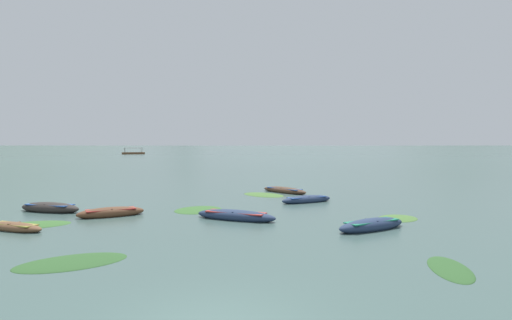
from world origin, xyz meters
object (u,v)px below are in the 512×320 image
(ferry_0, at_px, (133,153))
(rowboat_0, at_px, (50,208))
(rowboat_3, at_px, (14,227))
(rowboat_4, at_px, (307,200))
(rowboat_5, at_px, (372,225))
(rowboat_6, at_px, (284,190))
(rowboat_1, at_px, (236,216))
(rowboat_2, at_px, (111,213))

(ferry_0, bearing_deg, rowboat_0, -76.38)
(rowboat_3, bearing_deg, rowboat_4, 29.93)
(rowboat_0, height_order, rowboat_5, rowboat_0)
(rowboat_4, height_order, ferry_0, ferry_0)
(rowboat_5, relative_size, rowboat_6, 0.95)
(rowboat_6, distance_m, ferry_0, 127.12)
(rowboat_5, bearing_deg, rowboat_4, 101.10)
(ferry_0, bearing_deg, rowboat_5, -70.29)
(rowboat_4, height_order, rowboat_6, rowboat_4)
(rowboat_3, bearing_deg, rowboat_5, -0.81)
(rowboat_3, distance_m, ferry_0, 136.10)
(rowboat_1, bearing_deg, ferry_0, 107.65)
(ferry_0, bearing_deg, rowboat_2, -74.90)
(rowboat_6, bearing_deg, rowboat_3, -134.51)
(rowboat_0, distance_m, rowboat_1, 10.84)
(rowboat_2, relative_size, rowboat_4, 0.94)
(rowboat_4, bearing_deg, rowboat_0, -167.82)
(rowboat_0, relative_size, rowboat_1, 0.91)
(rowboat_4, xyz_separation_m, rowboat_5, (1.64, -8.38, 0.02))
(rowboat_1, relative_size, ferry_0, 0.52)
(rowboat_4, bearing_deg, rowboat_6, 100.35)
(rowboat_2, bearing_deg, rowboat_6, 44.93)
(rowboat_0, distance_m, rowboat_4, 15.32)
(rowboat_2, bearing_deg, rowboat_4, 23.43)
(rowboat_0, distance_m, rowboat_3, 4.99)
(rowboat_2, distance_m, rowboat_5, 13.20)
(rowboat_3, height_order, rowboat_6, rowboat_6)
(rowboat_3, bearing_deg, rowboat_6, 45.49)
(rowboat_3, xyz_separation_m, ferry_0, (-31.69, 132.36, 0.31))
(rowboat_4, bearing_deg, ferry_0, 110.26)
(rowboat_5, height_order, rowboat_6, rowboat_5)
(rowboat_3, bearing_deg, rowboat_0, 99.41)
(rowboat_4, height_order, rowboat_5, rowboat_5)
(rowboat_6, height_order, ferry_0, ferry_0)
(rowboat_0, xyz_separation_m, rowboat_1, (10.51, -2.65, -0.01))
(rowboat_2, height_order, rowboat_4, rowboat_2)
(rowboat_1, relative_size, rowboat_2, 1.24)
(rowboat_3, height_order, ferry_0, ferry_0)
(rowboat_0, distance_m, rowboat_5, 17.40)
(rowboat_4, distance_m, rowboat_5, 8.54)
(rowboat_3, bearing_deg, rowboat_1, 13.22)
(rowboat_0, xyz_separation_m, rowboat_3, (0.82, -4.92, -0.06))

